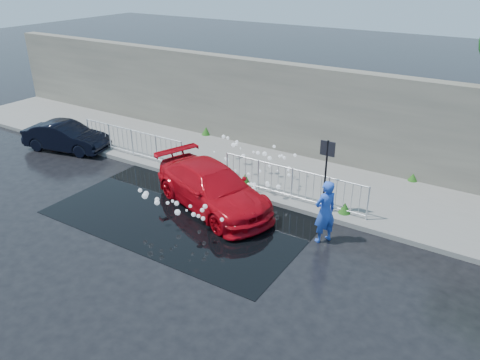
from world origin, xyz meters
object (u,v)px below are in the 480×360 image
(red_car, at_px, (213,188))
(person, at_px, (325,212))
(dark_car, at_px, (66,137))
(sign_post, at_px, (326,165))

(red_car, xyz_separation_m, person, (3.79, 0.02, 0.25))
(dark_car, bearing_deg, person, -107.27)
(sign_post, height_order, dark_car, sign_post)
(sign_post, xyz_separation_m, dark_car, (-11.24, -0.50, -1.13))
(red_car, distance_m, dark_car, 8.06)
(sign_post, xyz_separation_m, person, (0.58, -1.30, -0.79))
(sign_post, relative_size, person, 1.34)
(dark_car, relative_size, person, 1.92)
(sign_post, bearing_deg, red_car, -157.64)
(sign_post, bearing_deg, dark_car, -177.45)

